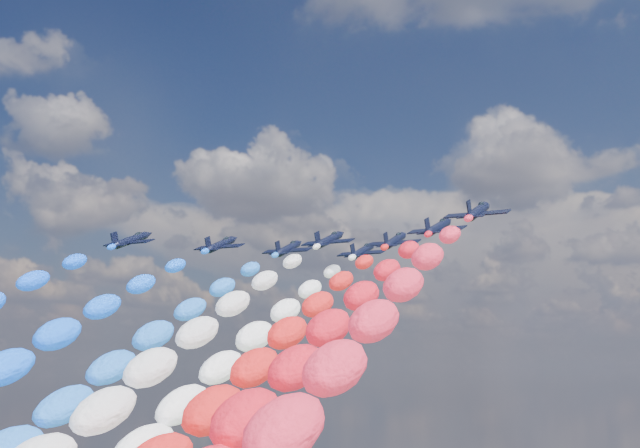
% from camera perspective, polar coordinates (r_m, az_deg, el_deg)
% --- Properties ---
extents(jet_0, '(9.38, 12.65, 6.80)m').
position_cam_1_polar(jet_0, '(149.42, -12.80, -1.09)').
color(jet_0, black).
extents(jet_1, '(9.70, 12.88, 6.80)m').
position_cam_1_polar(jet_1, '(152.00, -6.80, -1.41)').
color(jet_1, black).
extents(jet_2, '(9.80, 12.95, 6.80)m').
position_cam_1_polar(jet_2, '(156.00, -2.19, -1.68)').
color(jet_2, black).
extents(jet_3, '(9.47, 12.72, 6.80)m').
position_cam_1_polar(jet_3, '(145.21, 0.63, -1.09)').
color(jet_3, black).
extents(jet_4, '(9.46, 12.71, 6.80)m').
position_cam_1_polar(jet_4, '(159.45, 2.92, -1.85)').
color(jet_4, black).
extents(jet_5, '(9.40, 12.66, 6.80)m').
position_cam_1_polar(jet_5, '(146.69, 5.13, -1.14)').
color(jet_5, black).
extents(jet_6, '(9.97, 13.08, 6.80)m').
position_cam_1_polar(jet_6, '(133.47, 8.06, -0.22)').
color(jet_6, black).
extents(jet_7, '(9.28, 12.58, 6.80)m').
position_cam_1_polar(jet_7, '(120.68, 10.73, 0.86)').
color(jet_7, black).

